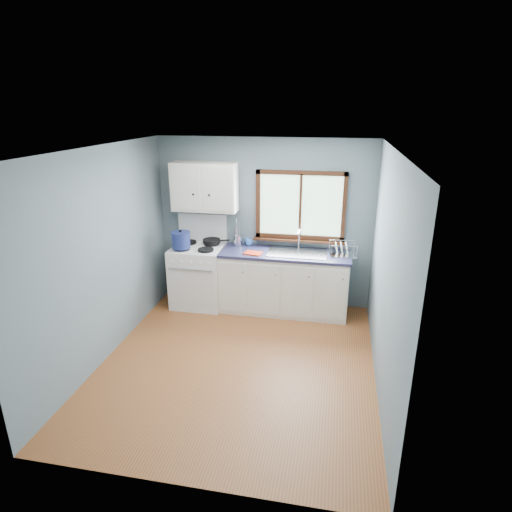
% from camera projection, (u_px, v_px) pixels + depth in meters
% --- Properties ---
extents(floor, '(3.20, 3.60, 0.02)m').
position_uv_depth(floor, '(238.00, 363.00, 5.13)').
color(floor, brown).
rests_on(floor, ground).
extents(ceiling, '(3.20, 3.60, 0.02)m').
position_uv_depth(ceiling, '(234.00, 148.00, 4.29)').
color(ceiling, white).
rests_on(ceiling, wall_back).
extents(wall_back, '(3.20, 0.02, 2.50)m').
position_uv_depth(wall_back, '(264.00, 223.00, 6.39)').
color(wall_back, slate).
rests_on(wall_back, ground).
extents(wall_front, '(3.20, 0.02, 2.50)m').
position_uv_depth(wall_front, '(177.00, 354.00, 3.04)').
color(wall_front, slate).
rests_on(wall_front, ground).
extents(wall_left, '(0.02, 3.60, 2.50)m').
position_uv_depth(wall_left, '(102.00, 256.00, 5.00)').
color(wall_left, slate).
rests_on(wall_left, ground).
extents(wall_right, '(0.02, 3.60, 2.50)m').
position_uv_depth(wall_right, '(387.00, 276.00, 4.43)').
color(wall_right, slate).
rests_on(wall_right, ground).
extents(gas_range, '(0.76, 0.69, 1.36)m').
position_uv_depth(gas_range, '(199.00, 274.00, 6.50)').
color(gas_range, white).
rests_on(gas_range, floor).
extents(base_cabinets, '(1.85, 0.60, 0.88)m').
position_uv_depth(base_cabinets, '(284.00, 285.00, 6.31)').
color(base_cabinets, white).
rests_on(base_cabinets, floor).
extents(countertop, '(1.89, 0.64, 0.04)m').
position_uv_depth(countertop, '(285.00, 254.00, 6.15)').
color(countertop, '#1E1F3C').
rests_on(countertop, base_cabinets).
extents(sink, '(0.84, 0.46, 0.44)m').
position_uv_depth(sink, '(297.00, 257.00, 6.13)').
color(sink, silver).
rests_on(sink, countertop).
extents(window, '(1.36, 0.10, 1.03)m').
position_uv_depth(window, '(300.00, 211.00, 6.18)').
color(window, '#9EC6A8').
rests_on(window, wall_back).
extents(upper_cabinets, '(0.95, 0.35, 0.70)m').
position_uv_depth(upper_cabinets, '(204.00, 187.00, 6.19)').
color(upper_cabinets, white).
rests_on(upper_cabinets, wall_back).
extents(skillet, '(0.42, 0.33, 0.05)m').
position_uv_depth(skillet, '(212.00, 241.00, 6.44)').
color(skillet, black).
rests_on(skillet, gas_range).
extents(stockpot, '(0.33, 0.33, 0.27)m').
position_uv_depth(stockpot, '(181.00, 240.00, 6.18)').
color(stockpot, navy).
rests_on(stockpot, gas_range).
extents(utensil_crock, '(0.14, 0.14, 0.41)m').
position_uv_depth(utensil_crock, '(238.00, 240.00, 6.41)').
color(utensil_crock, silver).
rests_on(utensil_crock, countertop).
extents(thermos, '(0.08, 0.08, 0.28)m').
position_uv_depth(thermos, '(236.00, 237.00, 6.40)').
color(thermos, silver).
rests_on(thermos, countertop).
extents(soap_bottle, '(0.13, 0.13, 0.26)m').
position_uv_depth(soap_bottle, '(249.00, 238.00, 6.37)').
color(soap_bottle, blue).
rests_on(soap_bottle, countertop).
extents(dish_towel, '(0.27, 0.22, 0.02)m').
position_uv_depth(dish_towel, '(253.00, 253.00, 6.09)').
color(dish_towel, red).
rests_on(dish_towel, countertop).
extents(dish_rack, '(0.40, 0.33, 0.19)m').
position_uv_depth(dish_rack, '(342.00, 252.00, 6.02)').
color(dish_rack, silver).
rests_on(dish_rack, countertop).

